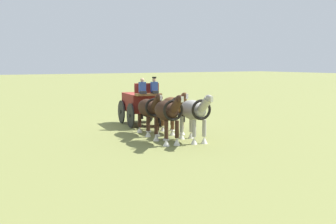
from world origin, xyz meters
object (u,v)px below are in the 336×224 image
(draft_horse_rear_near, at_px, (173,107))
(draft_horse_lead_off, at_px, (167,113))
(draft_horse_rear_off, at_px, (149,109))
(draft_horse_lead_near, at_px, (194,112))
(show_wagon, at_px, (141,103))

(draft_horse_rear_near, bearing_deg, draft_horse_lead_off, -36.47)
(draft_horse_rear_off, bearing_deg, draft_horse_lead_near, 16.64)
(draft_horse_rear_off, distance_m, draft_horse_lead_near, 2.90)
(draft_horse_rear_near, height_order, draft_horse_lead_near, draft_horse_lead_near)
(draft_horse_lead_near, bearing_deg, show_wagon, 176.18)
(draft_horse_rear_near, bearing_deg, show_wagon, -179.24)
(show_wagon, height_order, draft_horse_lead_near, show_wagon)
(draft_horse_lead_near, relative_size, draft_horse_lead_off, 1.05)
(draft_horse_lead_near, xyz_separation_m, draft_horse_lead_off, (-0.23, -1.28, 0.01))
(show_wagon, height_order, draft_horse_rear_near, show_wagon)
(draft_horse_rear_off, bearing_deg, draft_horse_lead_off, -9.96)
(show_wagon, xyz_separation_m, draft_horse_lead_off, (5.83, -1.68, 0.14))
(draft_horse_rear_off, height_order, draft_horse_lead_near, draft_horse_lead_near)
(draft_horse_rear_near, xyz_separation_m, draft_horse_rear_off, (-0.21, -1.28, -0.03))
(draft_horse_rear_near, xyz_separation_m, draft_horse_lead_off, (2.34, -1.73, 0.07))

